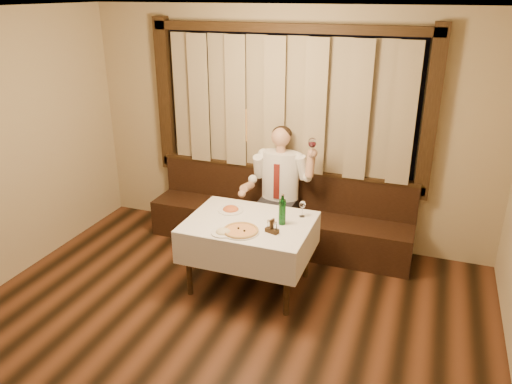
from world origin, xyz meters
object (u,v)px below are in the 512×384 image
(pasta_cream, at_px, (223,230))
(cruet_caddy, at_px, (272,228))
(green_bottle, at_px, (282,211))
(seated_man, at_px, (279,181))
(pizza, at_px, (241,231))
(dining_table, at_px, (249,230))
(pasta_red, at_px, (231,208))
(banquette, at_px, (279,220))

(pasta_cream, distance_m, cruet_caddy, 0.48)
(pasta_cream, height_order, green_bottle, green_bottle)
(green_bottle, bearing_deg, seated_man, 109.73)
(pasta_cream, bearing_deg, green_bottle, 39.55)
(pizza, bearing_deg, pasta_cream, -152.52)
(dining_table, relative_size, pasta_red, 4.65)
(dining_table, height_order, seated_man, seated_man)
(pasta_red, relative_size, green_bottle, 0.84)
(banquette, relative_size, dining_table, 2.52)
(dining_table, bearing_deg, pizza, -87.79)
(pizza, xyz_separation_m, seated_man, (0.01, 1.19, 0.09))
(banquette, relative_size, cruet_caddy, 22.36)
(pasta_red, xyz_separation_m, cruet_caddy, (0.57, -0.33, 0.01))
(dining_table, relative_size, pizza, 3.45)
(pizza, distance_m, pasta_red, 0.52)
(seated_man, bearing_deg, pizza, -90.32)
(banquette, xyz_separation_m, cruet_caddy, (0.30, -1.19, 0.50))
(dining_table, xyz_separation_m, green_bottle, (0.33, 0.05, 0.24))
(pasta_cream, relative_size, seated_man, 0.16)
(banquette, relative_size, pasta_cream, 13.64)
(pizza, height_order, cruet_caddy, cruet_caddy)
(dining_table, distance_m, green_bottle, 0.42)
(pizza, bearing_deg, banquette, 90.45)
(cruet_caddy, xyz_separation_m, seated_man, (-0.28, 1.10, 0.05))
(cruet_caddy, bearing_deg, seated_man, 121.49)
(dining_table, relative_size, green_bottle, 3.91)
(seated_man, bearing_deg, cruet_caddy, -75.59)
(pizza, xyz_separation_m, pasta_red, (-0.29, 0.43, 0.02))
(pasta_cream, height_order, seated_man, seated_man)
(banquette, bearing_deg, dining_table, -90.00)
(pasta_red, height_order, seated_man, seated_man)
(banquette, distance_m, green_bottle, 1.18)
(pizza, xyz_separation_m, green_bottle, (0.32, 0.31, 0.12))
(dining_table, xyz_separation_m, pizza, (0.01, -0.26, 0.12))
(green_bottle, xyz_separation_m, seated_man, (-0.32, 0.88, -0.04))
(pasta_cream, bearing_deg, seated_man, 82.91)
(banquette, bearing_deg, cruet_caddy, -75.89)
(green_bottle, bearing_deg, pizza, -135.89)
(banquette, height_order, pasta_cream, banquette)
(pizza, height_order, pasta_cream, pasta_cream)
(pizza, relative_size, green_bottle, 1.13)
(dining_table, bearing_deg, pasta_red, 148.50)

